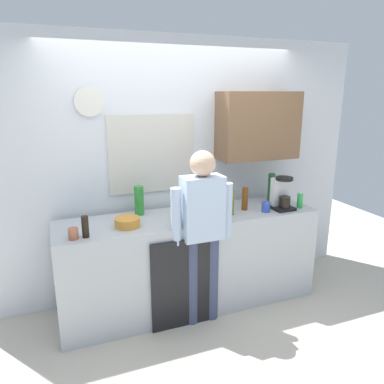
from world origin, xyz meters
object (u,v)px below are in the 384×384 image
Objects in this scene: mixing_bowl at (127,222)px; bottle_dark_sauce at (85,227)px; storage_canister at (219,201)px; bottle_olive_oil at (231,202)px; coffee_maker at (282,195)px; cup_terracotta_mug at (73,234)px; person_at_sink at (202,224)px; bottle_red_vinegar at (207,200)px; bottle_clear_soda at (139,200)px; bottle_green_wine at (271,187)px; bottle_amber_beer at (245,199)px; dish_soap at (300,200)px; cup_blue_mug at (266,207)px.

bottle_dark_sauce is at bearing -161.15° from mixing_bowl.
bottle_olive_oil is at bearing -81.63° from storage_canister.
coffee_maker reaches higher than cup_terracotta_mug.
bottle_dark_sauce is at bearing 171.41° from person_at_sink.
bottle_clear_soda reaches higher than bottle_red_vinegar.
bottle_clear_soda is 0.80m from storage_canister.
bottle_amber_beer is at bearing -156.99° from bottle_green_wine.
dish_soap is (0.19, -0.04, -0.07)m from coffee_maker.
bottle_red_vinegar is (-0.73, 0.20, -0.04)m from coffee_maker.
bottle_olive_oil is at bearing 23.43° from person_at_sink.
bottle_clear_soda is at bearing 166.65° from dish_soap.
coffee_maker is 2.00m from cup_terracotta_mug.
cup_terracotta_mug is at bearing -147.11° from bottle_clear_soda.
mixing_bowl is (-0.99, 0.03, -0.08)m from bottle_olive_oil.
bottle_olive_oil is (-0.19, -0.08, 0.01)m from bottle_amber_beer.
coffee_maker is 0.21× the size of person_at_sink.
mixing_bowl is at bearing 15.46° from cup_terracotta_mug.
storage_canister is (1.32, 0.29, -0.00)m from bottle_dark_sauce.
bottle_green_wine is at bearing 50.54° from cup_blue_mug.
bottle_clear_soda reaches higher than bottle_olive_oil.
cup_blue_mug is at bearing 1.41° from cup_terracotta_mug.
bottle_olive_oil is 0.75m from dish_soap.
cup_terracotta_mug is (-1.27, -0.28, -0.06)m from bottle_red_vinegar.
bottle_clear_soda is (-0.64, 0.12, 0.03)m from bottle_red_vinegar.
bottle_red_vinegar is at bearing -10.94° from bottle_clear_soda.
dish_soap is at bearing -14.27° from bottle_amber_beer.
mixing_bowl is at bearing 176.48° from cup_blue_mug.
dish_soap is at bearing -1.03° from cup_blue_mug.
bottle_clear_soda is (-1.43, 0.05, -0.01)m from bottle_green_wine.
bottle_clear_soda reaches higher than bottle_amber_beer.
bottle_amber_beer is 1.28× the size of dish_soap.
bottle_amber_beer is 0.21m from bottle_olive_oil.
bottle_amber_beer is 0.14× the size of person_at_sink.
cup_terracotta_mug is (-1.45, -0.09, -0.08)m from bottle_olive_oil.
dish_soap is (0.75, -0.06, -0.05)m from bottle_olive_oil.
bottle_amber_beer reaches higher than dish_soap.
cup_blue_mug is 0.06× the size of person_at_sink.
bottle_red_vinegar is at bearing -174.79° from bottle_green_wine.
dish_soap is 1.13m from person_at_sink.
bottle_dark_sauce is at bearing -166.58° from bottle_red_vinegar.
bottle_olive_oil is 2.50× the size of cup_blue_mug.
cup_blue_mug is at bearing 178.97° from dish_soap.
cup_terracotta_mug is 0.42× the size of mixing_bowl.
bottle_olive_oil is 0.89× the size of bottle_clear_soda.
person_at_sink reaches higher than bottle_green_wine.
bottle_green_wine is at bearing 23.01° from bottle_amber_beer.
bottle_olive_oil reaches higher than cup_blue_mug.
cup_terracotta_mug is 1.08m from person_at_sink.
bottle_red_vinegar is 1.31m from cup_terracotta_mug.
coffee_maker is at bearing 10.47° from cup_blue_mug.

